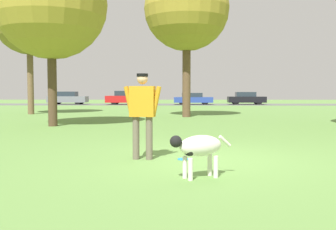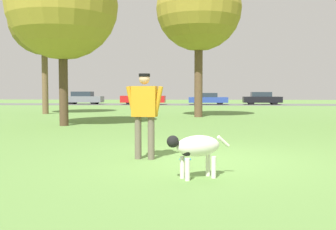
{
  "view_description": "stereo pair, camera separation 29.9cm",
  "coord_description": "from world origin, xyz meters",
  "px_view_note": "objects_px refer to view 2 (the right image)",
  "views": [
    {
      "loc": [
        -0.48,
        -7.51,
        1.29
      ],
      "look_at": [
        -0.62,
        -0.86,
        0.9
      ],
      "focal_mm": 42.0,
      "sensor_mm": 36.0,
      "label": 1
    },
    {
      "loc": [
        -0.18,
        -7.5,
        1.29
      ],
      "look_at": [
        -0.62,
        -0.86,
        0.9
      ],
      "focal_mm": 42.0,
      "sensor_mm": 36.0,
      "label": 2
    }
  ],
  "objects_px": {
    "tree_near_left": "(62,4)",
    "parked_car_black": "(262,98)",
    "tree_far_left": "(44,21)",
    "parked_car_red": "(143,98)",
    "parked_car_grey": "(83,98)",
    "dog": "(196,147)",
    "tree_mid_center": "(199,8)",
    "person": "(144,108)",
    "parked_car_blue": "(208,99)",
    "frisbee": "(185,159)"
  },
  "relations": [
    {
      "from": "person",
      "to": "parked_car_black",
      "type": "bearing_deg",
      "value": 85.14
    },
    {
      "from": "dog",
      "to": "parked_car_grey",
      "type": "distance_m",
      "value": 37.36
    },
    {
      "from": "tree_mid_center",
      "to": "person",
      "type": "bearing_deg",
      "value": -95.12
    },
    {
      "from": "person",
      "to": "parked_car_red",
      "type": "relative_size",
      "value": 0.36
    },
    {
      "from": "person",
      "to": "parked_car_grey",
      "type": "distance_m",
      "value": 35.5
    },
    {
      "from": "tree_near_left",
      "to": "parked_car_black",
      "type": "bearing_deg",
      "value": 65.57
    },
    {
      "from": "tree_near_left",
      "to": "parked_car_black",
      "type": "distance_m",
      "value": 29.21
    },
    {
      "from": "tree_near_left",
      "to": "person",
      "type": "bearing_deg",
      "value": -61.0
    },
    {
      "from": "dog",
      "to": "parked_car_grey",
      "type": "relative_size",
      "value": 0.24
    },
    {
      "from": "frisbee",
      "to": "tree_mid_center",
      "type": "height_order",
      "value": "tree_mid_center"
    },
    {
      "from": "parked_car_blue",
      "to": "person",
      "type": "bearing_deg",
      "value": -94.5
    },
    {
      "from": "person",
      "to": "parked_car_black",
      "type": "xyz_separation_m",
      "value": [
        7.92,
        33.64,
        -0.33
      ]
    },
    {
      "from": "parked_car_grey",
      "to": "parked_car_black",
      "type": "height_order",
      "value": "parked_car_grey"
    },
    {
      "from": "parked_car_grey",
      "to": "parked_car_red",
      "type": "distance_m",
      "value": 6.5
    },
    {
      "from": "parked_car_grey",
      "to": "person",
      "type": "bearing_deg",
      "value": -71.67
    },
    {
      "from": "tree_mid_center",
      "to": "parked_car_black",
      "type": "xyz_separation_m",
      "value": [
        6.76,
        20.66,
        -4.93
      ]
    },
    {
      "from": "parked_car_red",
      "to": "frisbee",
      "type": "bearing_deg",
      "value": -80.98
    },
    {
      "from": "tree_near_left",
      "to": "parked_car_grey",
      "type": "distance_m",
      "value": 27.65
    },
    {
      "from": "tree_far_left",
      "to": "tree_mid_center",
      "type": "bearing_deg",
      "value": -14.74
    },
    {
      "from": "dog",
      "to": "parked_car_blue",
      "type": "height_order",
      "value": "parked_car_blue"
    },
    {
      "from": "parked_car_grey",
      "to": "tree_near_left",
      "type": "bearing_deg",
      "value": -75.06
    },
    {
      "from": "tree_mid_center",
      "to": "parked_car_red",
      "type": "distance_m",
      "value": 21.55
    },
    {
      "from": "tree_near_left",
      "to": "parked_car_blue",
      "type": "distance_m",
      "value": 27.05
    },
    {
      "from": "frisbee",
      "to": "parked_car_black",
      "type": "distance_m",
      "value": 34.41
    },
    {
      "from": "tree_near_left",
      "to": "parked_car_black",
      "type": "relative_size",
      "value": 1.72
    },
    {
      "from": "person",
      "to": "parked_car_red",
      "type": "bearing_deg",
      "value": 105.94
    },
    {
      "from": "tree_mid_center",
      "to": "tree_near_left",
      "type": "xyz_separation_m",
      "value": [
        -5.21,
        -5.68,
        -0.96
      ]
    },
    {
      "from": "tree_far_left",
      "to": "parked_car_red",
      "type": "bearing_deg",
      "value": 78.94
    },
    {
      "from": "tree_near_left",
      "to": "tree_far_left",
      "type": "bearing_deg",
      "value": 115.5
    },
    {
      "from": "dog",
      "to": "parked_car_red",
      "type": "height_order",
      "value": "parked_car_red"
    },
    {
      "from": "dog",
      "to": "parked_car_red",
      "type": "distance_m",
      "value": 35.27
    },
    {
      "from": "frisbee",
      "to": "parked_car_red",
      "type": "relative_size",
      "value": 0.05
    },
    {
      "from": "tree_far_left",
      "to": "parked_car_black",
      "type": "xyz_separation_m",
      "value": [
        15.82,
        18.28,
        -4.84
      ]
    },
    {
      "from": "dog",
      "to": "parked_car_black",
      "type": "distance_m",
      "value": 35.96
    },
    {
      "from": "dog",
      "to": "parked_car_red",
      "type": "bearing_deg",
      "value": -108.47
    },
    {
      "from": "tree_far_left",
      "to": "parked_car_grey",
      "type": "bearing_deg",
      "value": 99.18
    },
    {
      "from": "parked_car_red",
      "to": "parked_car_black",
      "type": "relative_size",
      "value": 1.17
    },
    {
      "from": "tree_mid_center",
      "to": "tree_near_left",
      "type": "bearing_deg",
      "value": -132.49
    },
    {
      "from": "tree_mid_center",
      "to": "tree_far_left",
      "type": "distance_m",
      "value": 9.36
    },
    {
      "from": "person",
      "to": "frisbee",
      "type": "relative_size",
      "value": 7.37
    },
    {
      "from": "tree_far_left",
      "to": "person",
      "type": "bearing_deg",
      "value": -62.81
    },
    {
      "from": "person",
      "to": "parked_car_red",
      "type": "height_order",
      "value": "person"
    },
    {
      "from": "tree_mid_center",
      "to": "parked_car_black",
      "type": "relative_size",
      "value": 1.99
    },
    {
      "from": "tree_far_left",
      "to": "tree_near_left",
      "type": "relative_size",
      "value": 1.12
    },
    {
      "from": "tree_mid_center",
      "to": "parked_car_grey",
      "type": "relative_size",
      "value": 1.91
    },
    {
      "from": "parked_car_black",
      "to": "tree_mid_center",
      "type": "bearing_deg",
      "value": -106.89
    },
    {
      "from": "person",
      "to": "frisbee",
      "type": "height_order",
      "value": "person"
    },
    {
      "from": "parked_car_grey",
      "to": "parked_car_blue",
      "type": "bearing_deg",
      "value": -1.76
    },
    {
      "from": "frisbee",
      "to": "parked_car_blue",
      "type": "distance_m",
      "value": 33.33
    },
    {
      "from": "dog",
      "to": "tree_far_left",
      "type": "relative_size",
      "value": 0.13
    }
  ]
}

